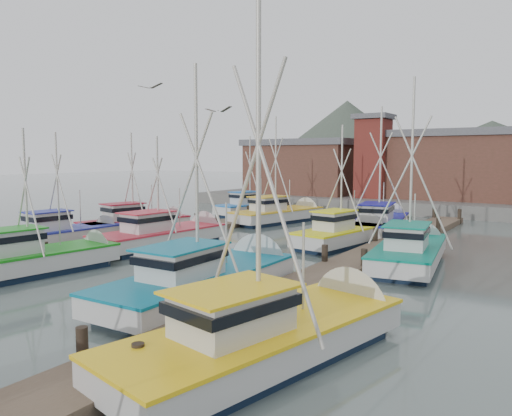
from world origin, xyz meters
The scene contains 21 objects.
ground centered at (0.00, 0.00, 0.00)m, with size 260.00×260.00×0.00m, color #4D5D59.
dock_left centered at (-7.00, 4.04, 0.21)m, with size 2.30×46.00×1.50m.
dock_right centered at (7.00, 4.04, 0.21)m, with size 2.30×46.00×1.50m.
quay centered at (0.00, 37.00, 0.60)m, with size 44.00×16.00×1.20m, color slate.
shed_left centered at (-11.00, 35.00, 4.34)m, with size 12.72×8.48×6.20m.
shed_center centered at (6.00, 37.00, 4.69)m, with size 14.84×9.54×6.90m.
lookout_tower centered at (-2.00, 33.00, 5.55)m, with size 3.60×3.60×8.50m.
distant_hills centered at (-12.76, 122.59, 0.00)m, with size 175.00×140.00×42.00m.
boat_4 centered at (-4.64, -3.04, 0.68)m, with size 3.51×8.52×7.37m.
boat_5 centered at (4.31, -1.73, 0.68)m, with size 3.95×10.02×9.71m.
boat_6 centered at (-9.86, 2.17, 0.68)m, with size 3.07×8.04×7.47m.
boat_7 centered at (9.62, -5.47, 0.69)m, with size 4.81×9.98×10.62m.
boat_8 centered at (-4.68, 5.40, 0.68)m, with size 3.61×9.39×7.44m.
boat_9 centered at (4.23, 11.74, 0.68)m, with size 3.66×8.44×7.96m.
boat_10 centered at (-9.77, 8.08, 0.68)m, with size 4.16×8.63×7.74m.
boat_11 centered at (9.19, 8.35, 0.69)m, with size 4.10×9.33×10.02m.
boat_12 centered at (-4.61, 18.89, 0.68)m, with size 4.64×9.63×9.49m.
boat_13 centered at (4.26, 17.87, 0.68)m, with size 4.69×10.15×9.77m.
boat_14 centered at (-9.40, 22.10, 0.68)m, with size 3.90×8.33×7.94m.
gull_near centered at (-0.29, -0.19, 8.57)m, with size 1.55×0.63×0.24m.
gull_far centered at (3.64, -0.28, 7.33)m, with size 1.53×0.66×0.24m.
Camera 1 is at (16.30, -16.70, 5.44)m, focal length 35.00 mm.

